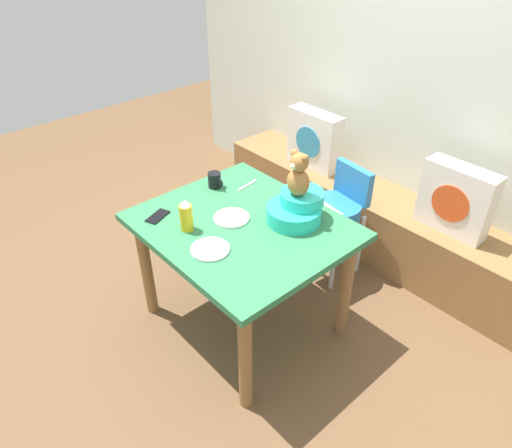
{
  "coord_description": "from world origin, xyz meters",
  "views": [
    {
      "loc": [
        1.63,
        -1.35,
        2.2
      ],
      "look_at": [
        0.0,
        0.1,
        0.69
      ],
      "focal_mm": 33.0,
      "sensor_mm": 36.0,
      "label": 1
    }
  ],
  "objects_px": {
    "pillow_floral_right": "(456,200)",
    "cell_phone": "(158,216)",
    "ketchup_bottle": "(186,216)",
    "dinner_plate_near": "(210,249)",
    "pillow_floral_left": "(314,140)",
    "coffee_mug": "(215,180)",
    "dining_table": "(243,240)",
    "highchair": "(337,208)",
    "infant_seat_teal": "(297,208)",
    "teddy_bear": "(298,175)",
    "dinner_plate_far": "(232,218)"
  },
  "relations": [
    {
      "from": "pillow_floral_right",
      "to": "highchair",
      "type": "distance_m",
      "value": 0.73
    },
    {
      "from": "highchair",
      "to": "dinner_plate_near",
      "type": "bearing_deg",
      "value": -87.86
    },
    {
      "from": "dinner_plate_far",
      "to": "dining_table",
      "type": "bearing_deg",
      "value": 11.49
    },
    {
      "from": "highchair",
      "to": "infant_seat_teal",
      "type": "distance_m",
      "value": 0.63
    },
    {
      "from": "pillow_floral_right",
      "to": "dinner_plate_near",
      "type": "relative_size",
      "value": 2.2
    },
    {
      "from": "pillow_floral_left",
      "to": "dining_table",
      "type": "distance_m",
      "value": 1.33
    },
    {
      "from": "infant_seat_teal",
      "to": "cell_phone",
      "type": "height_order",
      "value": "infant_seat_teal"
    },
    {
      "from": "coffee_mug",
      "to": "dinner_plate_near",
      "type": "relative_size",
      "value": 0.6
    },
    {
      "from": "ketchup_bottle",
      "to": "coffee_mug",
      "type": "bearing_deg",
      "value": 123.65
    },
    {
      "from": "teddy_bear",
      "to": "infant_seat_teal",
      "type": "bearing_deg",
      "value": 90.0
    },
    {
      "from": "pillow_floral_left",
      "to": "highchair",
      "type": "height_order",
      "value": "pillow_floral_left"
    },
    {
      "from": "highchair",
      "to": "dinner_plate_far",
      "type": "height_order",
      "value": "highchair"
    },
    {
      "from": "ketchup_bottle",
      "to": "pillow_floral_left",
      "type": "bearing_deg",
      "value": 105.64
    },
    {
      "from": "ketchup_bottle",
      "to": "cell_phone",
      "type": "bearing_deg",
      "value": -164.98
    },
    {
      "from": "pillow_floral_left",
      "to": "highchair",
      "type": "relative_size",
      "value": 0.56
    },
    {
      "from": "pillow_floral_left",
      "to": "teddy_bear",
      "type": "xyz_separation_m",
      "value": [
        0.73,
        -0.96,
        0.34
      ]
    },
    {
      "from": "highchair",
      "to": "pillow_floral_right",
      "type": "bearing_deg",
      "value": 35.67
    },
    {
      "from": "coffee_mug",
      "to": "dining_table",
      "type": "bearing_deg",
      "value": -17.71
    },
    {
      "from": "pillow_floral_left",
      "to": "ketchup_bottle",
      "type": "bearing_deg",
      "value": -74.36
    },
    {
      "from": "coffee_mug",
      "to": "cell_phone",
      "type": "xyz_separation_m",
      "value": [
        0.05,
        -0.44,
        -0.04
      ]
    },
    {
      "from": "ketchup_bottle",
      "to": "dinner_plate_near",
      "type": "height_order",
      "value": "ketchup_bottle"
    },
    {
      "from": "pillow_floral_right",
      "to": "cell_phone",
      "type": "xyz_separation_m",
      "value": [
        -0.98,
        -1.51,
        0.06
      ]
    },
    {
      "from": "ketchup_bottle",
      "to": "coffee_mug",
      "type": "xyz_separation_m",
      "value": [
        -0.26,
        0.39,
        -0.04
      ]
    },
    {
      "from": "dinner_plate_near",
      "to": "dinner_plate_far",
      "type": "relative_size",
      "value": 1.0
    },
    {
      "from": "highchair",
      "to": "infant_seat_teal",
      "type": "xyz_separation_m",
      "value": [
        0.13,
        -0.54,
        0.29
      ]
    },
    {
      "from": "ketchup_bottle",
      "to": "dinner_plate_near",
      "type": "relative_size",
      "value": 0.92
    },
    {
      "from": "dinner_plate_far",
      "to": "cell_phone",
      "type": "distance_m",
      "value": 0.41
    },
    {
      "from": "dinner_plate_far",
      "to": "cell_phone",
      "type": "xyz_separation_m",
      "value": [
        -0.29,
        -0.3,
        -0.0
      ]
    },
    {
      "from": "pillow_floral_right",
      "to": "dinner_plate_near",
      "type": "bearing_deg",
      "value": -110.03
    },
    {
      "from": "pillow_floral_right",
      "to": "ketchup_bottle",
      "type": "relative_size",
      "value": 2.38
    },
    {
      "from": "cell_phone",
      "to": "dining_table",
      "type": "bearing_deg",
      "value": 19.16
    },
    {
      "from": "coffee_mug",
      "to": "pillow_floral_right",
      "type": "bearing_deg",
      "value": 46.25
    },
    {
      "from": "pillow_floral_left",
      "to": "pillow_floral_right",
      "type": "distance_m",
      "value": 1.18
    },
    {
      "from": "teddy_bear",
      "to": "dinner_plate_far",
      "type": "distance_m",
      "value": 0.45
    },
    {
      "from": "dining_table",
      "to": "dinner_plate_near",
      "type": "bearing_deg",
      "value": -75.18
    },
    {
      "from": "dining_table",
      "to": "teddy_bear",
      "type": "distance_m",
      "value": 0.49
    },
    {
      "from": "infant_seat_teal",
      "to": "ketchup_bottle",
      "type": "bearing_deg",
      "value": -122.59
    },
    {
      "from": "pillow_floral_right",
      "to": "cell_phone",
      "type": "bearing_deg",
      "value": -122.77
    },
    {
      "from": "pillow_floral_left",
      "to": "cell_phone",
      "type": "bearing_deg",
      "value": -82.45
    },
    {
      "from": "pillow_floral_right",
      "to": "teddy_bear",
      "type": "distance_m",
      "value": 1.11
    },
    {
      "from": "pillow_floral_left",
      "to": "ketchup_bottle",
      "type": "distance_m",
      "value": 1.52
    },
    {
      "from": "cell_phone",
      "to": "dinner_plate_far",
      "type": "bearing_deg",
      "value": 24.31
    },
    {
      "from": "highchair",
      "to": "cell_phone",
      "type": "xyz_separation_m",
      "value": [
        -0.4,
        -1.1,
        0.22
      ]
    },
    {
      "from": "pillow_floral_right",
      "to": "coffee_mug",
      "type": "height_order",
      "value": "pillow_floral_right"
    },
    {
      "from": "infant_seat_teal",
      "to": "dinner_plate_near",
      "type": "bearing_deg",
      "value": -100.15
    },
    {
      "from": "infant_seat_teal",
      "to": "ketchup_bottle",
      "type": "height_order",
      "value": "ketchup_bottle"
    },
    {
      "from": "pillow_floral_right",
      "to": "dinner_plate_near",
      "type": "distance_m",
      "value": 1.58
    },
    {
      "from": "ketchup_bottle",
      "to": "pillow_floral_right",
      "type": "bearing_deg",
      "value": 62.25
    },
    {
      "from": "highchair",
      "to": "teddy_bear",
      "type": "bearing_deg",
      "value": -76.12
    },
    {
      "from": "ketchup_bottle",
      "to": "dinner_plate_far",
      "type": "bearing_deg",
      "value": 71.43
    }
  ]
}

